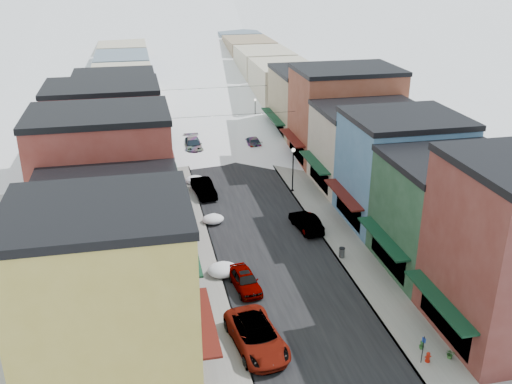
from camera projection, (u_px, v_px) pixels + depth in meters
name	position (u px, v px, depth m)	size (l,w,h in m)	color
road	(208.00, 121.00, 88.13)	(10.00, 160.00, 0.01)	black
sidewalk_left	(165.00, 123.00, 86.83)	(3.20, 160.00, 0.15)	gray
sidewalk_right	(250.00, 118.00, 89.37)	(3.20, 160.00, 0.15)	gray
curb_left	(175.00, 122.00, 87.13)	(0.10, 160.00, 0.15)	slate
curb_right	(240.00, 118.00, 89.07)	(0.10, 160.00, 0.15)	slate
bldg_l_yellow	(106.00, 296.00, 32.89)	(11.30, 8.70, 11.50)	gold
bldg_l_cream	(111.00, 243.00, 40.94)	(11.30, 8.20, 9.50)	beige
bldg_l_brick_near	(105.00, 184.00, 47.47)	(12.30, 8.20, 12.50)	maroon
bldg_l_grayblue	(115.00, 168.00, 55.91)	(11.30, 9.20, 9.00)	slate
bldg_l_brick_far	(106.00, 133.00, 63.44)	(13.30, 9.20, 11.00)	maroon
bldg_l_tan	(117.00, 114.00, 72.84)	(11.30, 11.20, 10.00)	tan
bldg_r_green	(449.00, 214.00, 45.56)	(11.30, 9.20, 9.50)	#1F422A
bldg_r_blue	(401.00, 169.00, 53.48)	(11.30, 9.20, 10.50)	#406B91
bldg_r_cream	(368.00, 147.00, 61.97)	(12.30, 9.20, 9.00)	#B7A993
bldg_r_brick_far	(344.00, 114.00, 69.70)	(13.30, 9.20, 11.50)	brown
bldg_r_tan	(312.00, 103.00, 78.90)	(11.30, 11.20, 9.50)	#958362
distant_blocks	(191.00, 68.00, 107.30)	(34.00, 55.00, 8.00)	gray
overhead_cables	(219.00, 100.00, 74.46)	(16.40, 15.04, 0.04)	black
car_white_suv	(257.00, 336.00, 37.30)	(2.94, 6.38, 1.77)	silver
car_silver_sedan	(245.00, 280.00, 43.91)	(1.77, 4.41, 1.50)	#9B9FA3
car_dark_hatch	(204.00, 188.00, 60.87)	(1.75, 5.03, 1.66)	black
car_silver_wagon	(193.00, 145.00, 74.47)	(2.31, 5.68, 1.65)	#A4A6AC
car_green_sedan	(306.00, 222.00, 53.27)	(1.66, 4.76, 1.57)	black
car_gray_suv	(308.00, 221.00, 53.60)	(1.73, 4.30, 1.46)	#9EA1A6
car_black_sedan	(253.00, 142.00, 76.16)	(1.91, 4.71, 1.37)	black
car_lane_silver	(201.00, 120.00, 85.55)	(1.94, 4.83, 1.65)	#AAAEB3
car_lane_white	(219.00, 110.00, 90.99)	(2.70, 5.86, 1.63)	white
fire_hydrant	(428.00, 357.00, 35.95)	(0.42, 0.32, 0.72)	#A61708
parking_sign	(423.00, 347.00, 35.54)	(0.13, 0.26, 1.99)	black
trash_can	(342.00, 252.00, 48.27)	(0.51, 0.51, 0.87)	#4F5153
streetlamp_near	(293.00, 164.00, 60.70)	(0.40, 0.40, 4.86)	black
streetlamp_far	(255.00, 109.00, 83.77)	(0.35, 0.35, 4.17)	black
planter_near	(450.00, 354.00, 36.25)	(0.56, 0.49, 0.62)	#31602B
planter_far	(422.00, 345.00, 37.13)	(0.33, 0.33, 0.58)	#2A5C2A
snow_pile_near	(223.00, 269.00, 45.88)	(2.47, 2.72, 1.04)	white
snow_pile_mid	(213.00, 219.00, 54.75)	(2.06, 2.47, 0.87)	white
snow_pile_far	(195.00, 180.00, 64.13)	(2.16, 2.53, 0.92)	white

